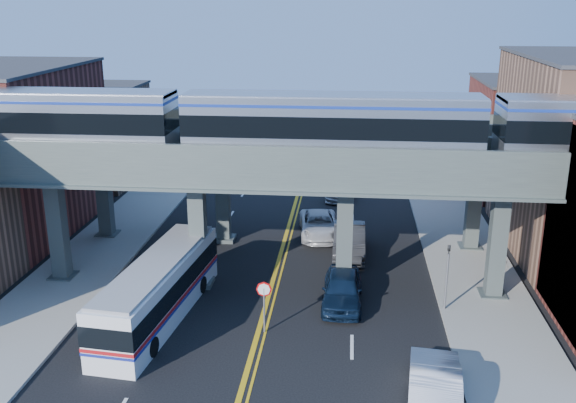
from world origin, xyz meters
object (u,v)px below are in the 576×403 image
object	(u,v)px
transit_train	(332,124)
car_lane_d	(341,188)
stop_sign	(264,299)
car_parked_curb	(434,386)
car_lane_c	(319,225)
car_lane_a	(342,289)
car_lane_b	(349,241)
traffic_signal	(447,270)
transit_bus	(158,290)

from	to	relation	value
transit_train	car_lane_d	size ratio (longest dim) A/B	9.21
stop_sign	car_parked_curb	xyz separation A→B (m)	(7.38, -5.23, -0.83)
stop_sign	car_lane_c	world-z (taller)	stop_sign
car_lane_c	car_parked_curb	size ratio (longest dim) A/B	0.97
car_lane_a	car_lane_b	size ratio (longest dim) A/B	0.91
car_lane_a	car_lane_b	bearing A→B (deg)	88.30
transit_train	traffic_signal	size ratio (longest dim) A/B	11.39
transit_bus	car_lane_c	world-z (taller)	transit_bus
transit_train	car_parked_curb	size ratio (longest dim) A/B	8.30
transit_train	car_lane_d	bearing A→B (deg)	88.76
car_lane_b	car_lane_c	size ratio (longest dim) A/B	1.02
transit_bus	car_lane_d	size ratio (longest dim) A/B	2.25
transit_train	car_lane_b	distance (m)	9.94
stop_sign	car_lane_a	size ratio (longest dim) A/B	0.52
transit_bus	car_lane_a	world-z (taller)	transit_bus
car_lane_a	car_parked_curb	distance (m)	9.35
transit_bus	car_lane_d	distance (m)	23.26
traffic_signal	car_parked_curb	distance (m)	8.48
car_parked_curb	traffic_signal	bearing A→B (deg)	-94.23
traffic_signal	car_lane_a	distance (m)	5.44
car_parked_curb	car_lane_b	bearing A→B (deg)	-71.44
car_lane_a	car_lane_d	world-z (taller)	car_lane_a
car_lane_a	car_lane_c	size ratio (longest dim) A/B	0.93
transit_train	car_lane_c	distance (m)	12.06
stop_sign	traffic_signal	size ratio (longest dim) A/B	0.64
transit_train	transit_bus	distance (m)	12.07
car_lane_b	car_parked_curb	distance (m)	15.92
car_lane_b	car_parked_curb	size ratio (longest dim) A/B	1.00
traffic_signal	car_lane_a	size ratio (longest dim) A/B	0.81
traffic_signal	stop_sign	bearing A→B (deg)	-161.37
stop_sign	car_lane_b	xyz separation A→B (m)	(3.98, 10.32, -0.84)
transit_bus	car_lane_c	bearing A→B (deg)	-24.33
car_lane_a	car_lane_b	xyz separation A→B (m)	(0.31, 6.98, 0.06)
traffic_signal	car_lane_d	size ratio (longest dim) A/B	0.81
stop_sign	traffic_signal	xyz separation A→B (m)	(8.90, 3.00, 0.54)
car_lane_d	car_parked_curb	world-z (taller)	car_parked_curb
car_lane_b	car_lane_d	size ratio (longest dim) A/B	1.11
traffic_signal	car_lane_d	world-z (taller)	traffic_signal
transit_train	stop_sign	bearing A→B (deg)	-119.97
stop_sign	car_lane_c	xyz separation A→B (m)	(1.93, 13.52, -1.00)
transit_train	car_lane_c	bearing A→B (deg)	96.36
car_parked_curb	car_lane_d	bearing A→B (deg)	-75.36
stop_sign	car_parked_curb	size ratio (longest dim) A/B	0.47
transit_train	stop_sign	world-z (taller)	transit_train
transit_train	car_lane_b	size ratio (longest dim) A/B	8.34
car_lane_c	car_lane_d	world-z (taller)	car_lane_c
traffic_signal	car_parked_curb	xyz separation A→B (m)	(-1.52, -8.23, -1.37)
car_lane_d	car_lane_c	bearing A→B (deg)	-91.45
transit_train	car_lane_b	bearing A→B (deg)	78.38
stop_sign	car_lane_a	xyz separation A→B (m)	(3.67, 3.34, -0.89)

